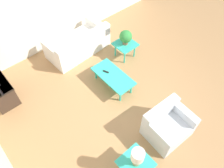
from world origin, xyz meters
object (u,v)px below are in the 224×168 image
object	(u,v)px
potted_plant	(126,37)
armchair	(167,125)
coffee_table	(113,77)
side_table_lamp	(136,164)
table_lamp	(137,157)
sofa	(79,44)
side_table_plant	(125,45)

from	to	relation	value
potted_plant	armchair	bearing A→B (deg)	157.54
armchair	potted_plant	size ratio (longest dim) A/B	2.23
coffee_table	armchair	bearing A→B (deg)	179.90
side_table_lamp	table_lamp	size ratio (longest dim) A/B	1.16
side_table_lamp	potted_plant	bearing A→B (deg)	-39.67
potted_plant	coffee_table	bearing A→B (deg)	121.67
sofa	potted_plant	world-z (taller)	potted_plant
sofa	side_table_plant	size ratio (longest dim) A/B	3.21
side_table_lamp	potted_plant	size ratio (longest dim) A/B	1.33
armchair	table_lamp	size ratio (longest dim) A/B	1.95
side_table_plant	potted_plant	world-z (taller)	potted_plant
sofa	table_lamp	distance (m)	3.83
coffee_table	sofa	bearing A→B (deg)	-3.21
side_table_lamp	table_lamp	bearing A→B (deg)	-135.00
table_lamp	sofa	bearing A→B (deg)	-18.88
sofa	table_lamp	world-z (taller)	table_lamp
side_table_lamp	potted_plant	xyz separation A→B (m)	(2.56, -2.13, 0.31)
coffee_table	side_table_lamp	distance (m)	2.26
coffee_table	potted_plant	size ratio (longest dim) A/B	2.68
side_table_plant	side_table_lamp	world-z (taller)	same
side_table_plant	armchair	bearing A→B (deg)	157.54
sofa	potted_plant	size ratio (longest dim) A/B	4.26
sofa	side_table_plant	bearing A→B (deg)	127.94
side_table_lamp	potted_plant	distance (m)	3.35
sofa	coffee_table	size ratio (longest dim) A/B	1.59
side_table_lamp	potted_plant	world-z (taller)	potted_plant
sofa	side_table_lamp	size ratio (longest dim) A/B	3.21
coffee_table	side_table_lamp	bearing A→B (deg)	149.80
side_table_lamp	table_lamp	distance (m)	0.38
side_table_plant	potted_plant	xyz separation A→B (m)	(0.00, -0.00, 0.31)
coffee_table	table_lamp	world-z (taller)	table_lamp
sofa	side_table_lamp	world-z (taller)	sofa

